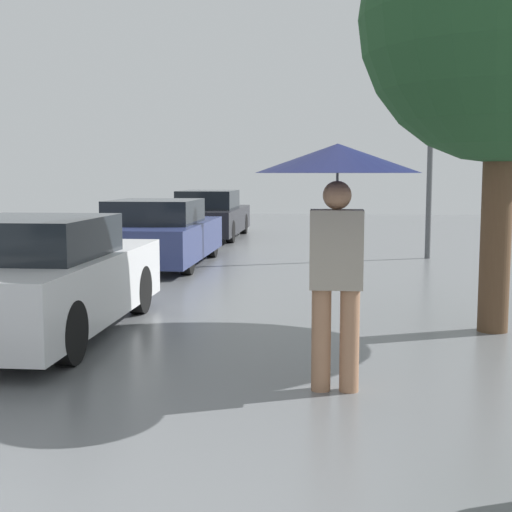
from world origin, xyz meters
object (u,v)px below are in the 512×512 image
pedestrian (337,186)px  parked_car_farthest (210,216)px  parked_car_third (158,234)px  tree (504,19)px  street_lamp (432,76)px  parked_car_second (39,279)px

pedestrian → parked_car_farthest: bearing=103.7°
parked_car_third → tree: 7.79m
parked_car_third → street_lamp: size_ratio=0.80×
parked_car_third → street_lamp: (5.25, 1.61, 3.08)m
parked_car_farthest → street_lamp: 7.40m
parked_car_second → parked_car_farthest: size_ratio=0.87×
tree → street_lamp: bearing=88.2°
parked_car_third → parked_car_farthest: (0.01, 5.83, 0.01)m
parked_car_third → parked_car_farthest: parked_car_farthest is taller
tree → parked_car_farthest: bearing=114.4°
pedestrian → tree: (1.74, 2.36, 1.71)m
parked_car_third → tree: size_ratio=0.86×
parked_car_third → pedestrian: bearing=-66.6°
parked_car_farthest → tree: tree is taller
pedestrian → parked_car_second: 3.73m
parked_car_farthest → tree: size_ratio=0.92×
tree → street_lamp: 6.89m
tree → parked_car_third: bearing=133.7°
parked_car_farthest → tree: bearing=-65.6°
parked_car_farthest → street_lamp: size_ratio=0.87×
parked_car_second → parked_car_farthest: 11.75m
street_lamp → parked_car_farthest: bearing=141.1°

